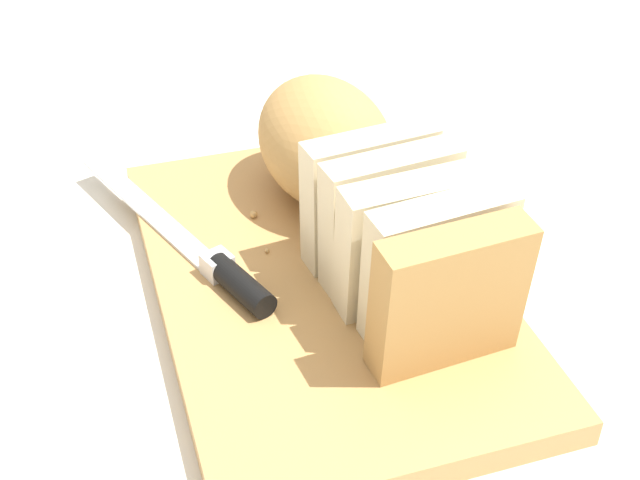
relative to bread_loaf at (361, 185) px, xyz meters
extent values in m
plane|color=silver|center=(0.03, -0.04, -0.07)|extent=(3.00, 3.00, 0.00)
cube|color=tan|center=(0.03, -0.04, -0.06)|extent=(0.41, 0.26, 0.02)
ellipsoid|color=tan|center=(-0.07, -0.01, 0.00)|extent=(0.17, 0.12, 0.10)
cube|color=beige|center=(0.02, 0.00, 0.00)|extent=(0.04, 0.11, 0.10)
cube|color=beige|center=(0.05, 0.01, 0.00)|extent=(0.04, 0.11, 0.10)
cube|color=beige|center=(0.08, 0.01, 0.00)|extent=(0.05, 0.11, 0.11)
cube|color=beige|center=(0.11, 0.02, 0.00)|extent=(0.05, 0.11, 0.11)
cube|color=tan|center=(0.15, 0.01, 0.00)|extent=(0.05, 0.11, 0.11)
cube|color=silver|center=(-0.09, -0.16, -0.05)|extent=(0.21, 0.10, 0.00)
cylinder|color=black|center=(0.04, -0.11, -0.04)|extent=(0.07, 0.04, 0.02)
cube|color=silver|center=(0.01, -0.12, -0.04)|extent=(0.03, 0.03, 0.02)
sphere|color=tan|center=(0.00, 0.02, -0.05)|extent=(0.01, 0.01, 0.01)
sphere|color=tan|center=(0.00, -0.08, -0.05)|extent=(0.00, 0.00, 0.00)
sphere|color=tan|center=(-0.05, -0.08, -0.05)|extent=(0.01, 0.01, 0.01)
camera|label=1|loc=(0.53, -0.18, 0.36)|focal=48.10mm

